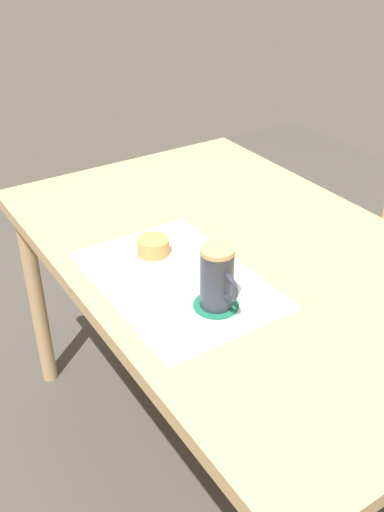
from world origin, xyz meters
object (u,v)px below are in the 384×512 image
(coffee_mug, at_px, (218,278))
(pastry, at_px, (153,246))
(dining_table, at_px, (240,274))
(pastry_plate, at_px, (154,255))

(coffee_mug, bearing_deg, pastry, -176.34)
(dining_table, height_order, coffee_mug, coffee_mug)
(dining_table, bearing_deg, pastry, -110.47)
(pastry_plate, bearing_deg, dining_table, 69.53)
(dining_table, height_order, pastry_plate, pastry_plate)
(pastry, bearing_deg, pastry_plate, 0.00)
(dining_table, xyz_separation_m, pastry_plate, (-0.07, -0.20, 0.08))
(dining_table, height_order, pastry, pastry)
(pastry, bearing_deg, dining_table, 69.53)
(dining_table, xyz_separation_m, coffee_mug, (0.16, -0.19, 0.15))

